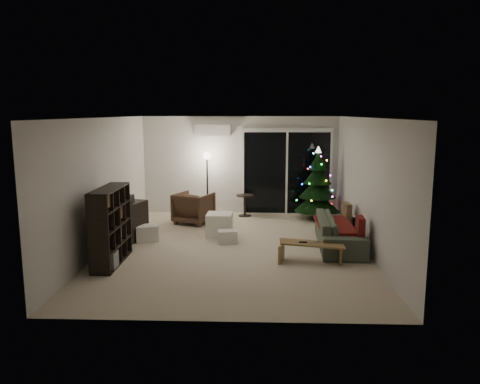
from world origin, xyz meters
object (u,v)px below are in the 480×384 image
object	(u,v)px
coffee_table	(311,252)
christmas_tree	(317,183)
bookshelf	(101,226)
armchair	(194,208)
media_cabinet	(122,224)
sofa	(340,232)

from	to	relation	value
coffee_table	christmas_tree	size ratio (longest dim) A/B	0.62
bookshelf	armchair	xyz separation A→B (m)	(1.19, 3.03, -0.30)
christmas_tree	bookshelf	bearing A→B (deg)	-139.45
coffee_table	armchair	bearing A→B (deg)	145.03
media_cabinet	coffee_table	world-z (taller)	media_cabinet
media_cabinet	christmas_tree	size ratio (longest dim) A/B	0.71
armchair	bookshelf	bearing A→B (deg)	90.38
christmas_tree	sofa	bearing A→B (deg)	-86.67
armchair	christmas_tree	size ratio (longest dim) A/B	0.45
media_cabinet	armchair	xyz separation A→B (m)	(1.19, 1.79, -0.03)
media_cabinet	christmas_tree	distance (m)	4.79
armchair	coffee_table	size ratio (longest dim) A/B	0.73
armchair	christmas_tree	bearing A→B (deg)	-148.12
sofa	armchair	bearing A→B (deg)	62.05
coffee_table	sofa	bearing A→B (deg)	70.63
media_cabinet	coffee_table	bearing A→B (deg)	-0.05
bookshelf	sofa	size ratio (longest dim) A/B	0.64
armchair	christmas_tree	world-z (taller)	christmas_tree
coffee_table	christmas_tree	bearing A→B (deg)	95.70
media_cabinet	sofa	world-z (taller)	media_cabinet
sofa	coffee_table	distance (m)	1.19
armchair	coffee_table	world-z (taller)	armchair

